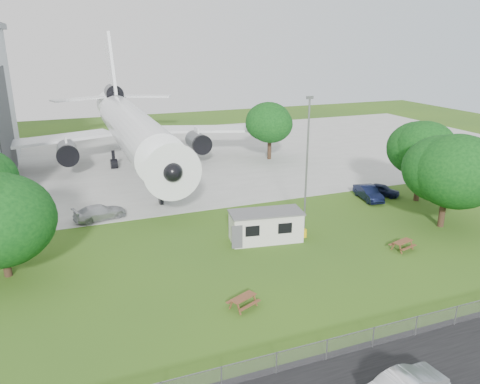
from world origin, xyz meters
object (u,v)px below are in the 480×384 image
object	(u,v)px
airliner	(132,127)
picnic_east	(402,250)
site_cabin	(266,226)
picnic_west	(243,307)

from	to	relation	value
airliner	picnic_east	world-z (taller)	airliner
airliner	picnic_east	bearing A→B (deg)	-65.54
site_cabin	picnic_west	size ratio (longest dim) A/B	3.84
airliner	site_cabin	bearing A→B (deg)	-77.72
picnic_west	picnic_east	distance (m)	15.78
site_cabin	airliner	bearing A→B (deg)	102.28
site_cabin	picnic_west	distance (m)	10.88
airliner	picnic_east	xyz separation A→B (m)	(16.17, -35.56, -5.27)
site_cabin	picnic_east	world-z (taller)	site_cabin
airliner	site_cabin	size ratio (longest dim) A/B	6.90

